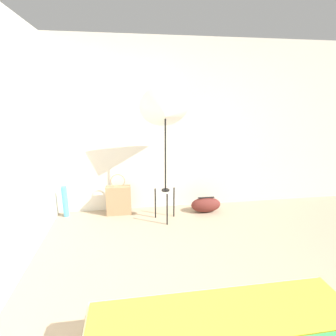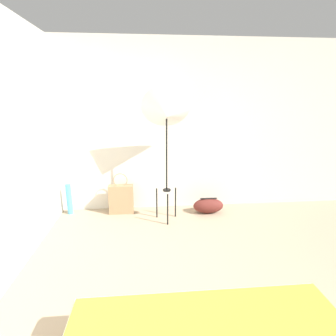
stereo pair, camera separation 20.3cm
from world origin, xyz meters
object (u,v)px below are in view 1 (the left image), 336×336
Objects in this scene: photo_umbrella at (165,112)px; paper_roll at (65,202)px; duffel_bag at (206,205)px; tote_bag at (119,200)px.

paper_roll is at bearing 167.36° from photo_umbrella.
tote_bag is at bearing 175.01° from duffel_bag.
duffel_bag is at bearing 14.68° from photo_umbrella.
photo_umbrella is at bearing -23.19° from tote_bag.
paper_roll is (-2.14, 0.16, 0.12)m from duffel_bag.
paper_roll reaches higher than duffel_bag.
tote_bag is at bearing 156.81° from photo_umbrella.
tote_bag is (-0.68, 0.29, -1.32)m from photo_umbrella.
tote_bag is at bearing -2.77° from paper_roll.
tote_bag reaches higher than duffel_bag.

